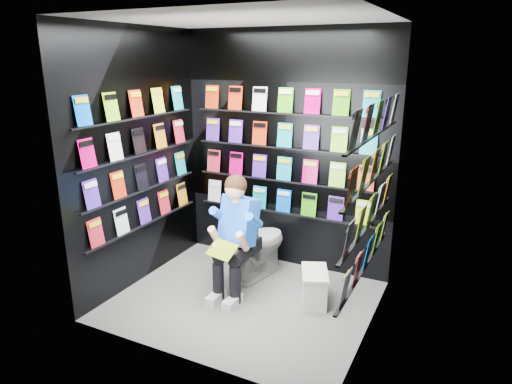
% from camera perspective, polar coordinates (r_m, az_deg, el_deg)
% --- Properties ---
extents(floor, '(2.40, 2.40, 0.00)m').
position_cam_1_polar(floor, '(4.60, -1.54, -13.39)').
color(floor, slate).
rests_on(floor, ground).
extents(ceiling, '(2.40, 2.40, 0.00)m').
position_cam_1_polar(ceiling, '(4.00, -1.85, 20.88)').
color(ceiling, white).
rests_on(ceiling, floor).
extents(wall_back, '(2.40, 0.04, 2.60)m').
position_cam_1_polar(wall_back, '(4.99, 3.71, 5.00)').
color(wall_back, black).
rests_on(wall_back, floor).
extents(wall_front, '(2.40, 0.04, 2.60)m').
position_cam_1_polar(wall_front, '(3.30, -9.84, -1.34)').
color(wall_front, black).
rests_on(wall_front, floor).
extents(wall_left, '(0.04, 2.00, 2.60)m').
position_cam_1_polar(wall_left, '(4.78, -14.53, 3.97)').
color(wall_left, black).
rests_on(wall_left, floor).
extents(wall_right, '(0.04, 2.00, 2.60)m').
position_cam_1_polar(wall_right, '(3.72, 14.88, 0.42)').
color(wall_right, black).
rests_on(wall_right, floor).
extents(comics_back, '(2.10, 0.06, 1.37)m').
position_cam_1_polar(comics_back, '(4.97, 3.58, 5.00)').
color(comics_back, '#BF005B').
rests_on(comics_back, wall_back).
extents(comics_left, '(0.06, 1.70, 1.37)m').
position_cam_1_polar(comics_left, '(4.76, -14.26, 4.00)').
color(comics_left, '#BF005B').
rests_on(comics_left, wall_left).
extents(comics_right, '(0.06, 1.70, 1.37)m').
position_cam_1_polar(comics_right, '(3.73, 14.43, 0.55)').
color(comics_right, '#BF005B').
rests_on(comics_right, wall_right).
extents(toilet, '(0.58, 0.82, 0.73)m').
position_cam_1_polar(toilet, '(4.95, 0.09, -6.41)').
color(toilet, white).
rests_on(toilet, floor).
extents(longbox, '(0.36, 0.46, 0.30)m').
position_cam_1_polar(longbox, '(4.54, 7.28, -11.84)').
color(longbox, silver).
rests_on(longbox, floor).
extents(longbox_lid, '(0.38, 0.48, 0.03)m').
position_cam_1_polar(longbox_lid, '(4.46, 7.36, -9.96)').
color(longbox_lid, silver).
rests_on(longbox_lid, longbox).
extents(reader, '(0.63, 0.80, 1.30)m').
position_cam_1_polar(reader, '(4.49, -2.05, -3.67)').
color(reader, blue).
rests_on(reader, toilet).
extents(held_comic, '(0.31, 0.23, 0.12)m').
position_cam_1_polar(held_comic, '(4.27, -4.26, -7.20)').
color(held_comic, '#1E931F').
rests_on(held_comic, reader).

